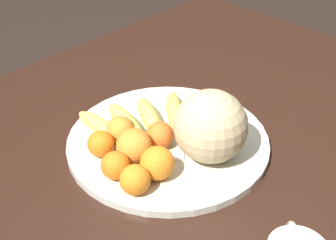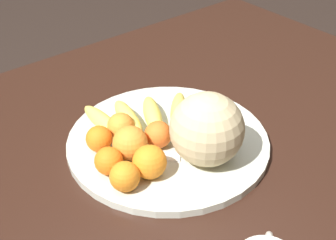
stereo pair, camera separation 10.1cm
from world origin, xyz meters
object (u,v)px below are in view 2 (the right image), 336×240
Objects in this scene: produce_tag at (162,156)px; banana_bunch at (153,116)px; orange_front_right at (150,162)px; orange_front_left at (130,143)px; orange_side_extra at (109,161)px; fruit_bowl at (168,141)px; orange_top_small at (125,177)px; orange_back_right at (159,135)px; orange_mid_center at (99,139)px; melon at (207,129)px; kitchen_table at (191,162)px; orange_back_left at (121,126)px.

banana_bunch is at bearing 105.57° from produce_tag.
orange_front_left is at bearing 86.75° from orange_front_right.
orange_side_extra is at bearing -169.04° from orange_front_left.
fruit_bowl is 0.18m from orange_top_small.
orange_front_left is at bearing 173.88° from orange_back_right.
orange_front_right is 1.15× the size of orange_top_small.
orange_back_right is 0.15m from orange_top_small.
orange_mid_center is (-0.04, 0.06, -0.01)m from orange_front_left.
fruit_bowl is at bearing 0.24° from orange_front_left.
melon is 0.12m from produce_tag.
orange_mid_center is (-0.03, 0.13, -0.01)m from orange_front_right.
fruit_bowl is 0.16m from orange_mid_center.
melon is at bearing -81.34° from fruit_bowl.
orange_top_small is (-0.17, -0.14, 0.01)m from banana_bunch.
orange_front_right is (-0.17, -0.07, 0.13)m from kitchen_table.
orange_mid_center is at bearing 103.62° from orange_front_right.
melon reaches higher than orange_side_extra.
orange_top_small is (-0.06, -0.00, -0.00)m from orange_front_right.
orange_front_left is at bearing 138.54° from melon.
orange_mid_center is at bearing -174.61° from orange_back_left.
orange_mid_center is at bearing 146.32° from orange_back_right.
orange_back_right is (-0.10, -0.00, 0.13)m from kitchen_table.
melon is 2.22× the size of orange_front_right.
banana_bunch is (0.01, 0.07, 0.03)m from fruit_bowl.
fruit_bowl is 0.07m from banana_bunch.
melon is at bearing -41.46° from orange_front_left.
fruit_bowl is at bearing 13.54° from orange_back_right.
produce_tag is (-0.12, -0.03, 0.10)m from kitchen_table.
orange_front_right is at bearing -76.38° from orange_mid_center.
banana_bunch is at bearing 24.90° from orange_side_extra.
melon is at bearing -14.93° from orange_front_right.
orange_top_small is at bearing -131.71° from orange_front_left.
fruit_bowl is 0.11m from orange_front_left.
orange_mid_center is at bearing 78.64° from orange_top_small.
orange_back_left is (-0.15, 0.07, 0.13)m from kitchen_table.
kitchen_table is at bearing -1.99° from orange_front_left.
banana_bunch is at bearing 92.20° from melon.
produce_tag is at bearing 136.58° from melon.
orange_back_right reaches higher than banana_bunch.
produce_tag is (-0.07, 0.06, -0.08)m from melon.
kitchen_table is 24.75× the size of orange_side_extra.
orange_back_left is 0.12m from orange_side_extra.
orange_front_right reaches higher than orange_side_extra.
orange_back_left reaches higher than orange_side_extra.
banana_bunch is 0.22m from orange_top_small.
orange_front_left is 1.23× the size of orange_top_small.
orange_front_left reaches higher than orange_back_right.
orange_front_right is (-0.12, -0.14, 0.01)m from banana_bunch.
orange_front_left is at bearing 150.01° from banana_bunch.
orange_front_right is 0.14m from orange_back_left.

